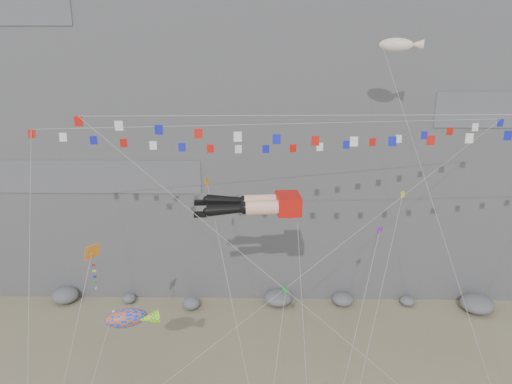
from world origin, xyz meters
TOP-DOWN VIEW (x-y plane):
  - cliff at (0.00, 32.00)m, footprint 80.00×28.00m
  - talus_boulders at (0.00, 17.00)m, footprint 60.00×3.00m
  - legs_kite at (-1.71, 6.02)m, footprint 7.19×16.11m
  - flag_banner_upper at (-0.39, 8.32)m, footprint 31.06×14.20m
  - flag_banner_lower at (4.71, 3.15)m, footprint 32.49×7.11m
  - harlequin_kite at (-11.60, 2.56)m, footprint 3.06×7.23m
  - fish_windsock at (-9.82, 2.30)m, footprint 4.76×6.83m
  - blimp_windsock at (7.73, 11.69)m, footprint 7.64×13.90m
  - small_kite_a at (-5.14, 7.53)m, footprint 5.46×15.07m
  - small_kite_b at (6.08, 5.79)m, footprint 5.84×12.11m
  - small_kite_c at (-0.07, 2.88)m, footprint 2.50×10.91m
  - small_kite_d at (7.80, 7.46)m, footprint 7.26×15.61m

SIDE VIEW (x-z plane):
  - talus_boulders at x=0.00m, z-range 0.00..1.20m
  - fish_windsock at x=-9.82m, z-range 2.59..12.26m
  - small_kite_c at x=-0.07m, z-range 1.86..15.63m
  - small_kite_b at x=6.08m, z-range 2.95..20.23m
  - harlequin_kite at x=-11.60m, z-range 5.02..18.35m
  - small_kite_d at x=7.80m, z-range 2.56..23.92m
  - legs_kite at x=-1.71m, z-range 3.48..23.64m
  - small_kite_a at x=-5.14m, z-range 3.64..24.69m
  - flag_banner_upper at x=-0.39m, z-range 5.42..31.36m
  - flag_banner_lower at x=4.71m, z-range 8.48..31.05m
  - blimp_windsock at x=7.73m, z-range 9.67..36.90m
  - cliff at x=0.00m, z-range 0.00..50.00m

